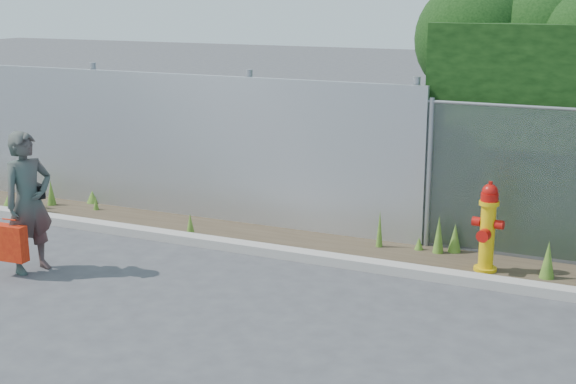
# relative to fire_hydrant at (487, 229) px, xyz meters

# --- Properties ---
(ground) EXTENTS (80.00, 80.00, 0.00)m
(ground) POSITION_rel_fire_hydrant_xyz_m (-1.99, -2.31, -0.56)
(ground) COLOR #3F3E41
(ground) RESTS_ON ground
(curb) EXTENTS (16.00, 0.22, 0.12)m
(curb) POSITION_rel_fire_hydrant_xyz_m (-1.99, -0.51, -0.50)
(curb) COLOR #A59D95
(curb) RESTS_ON ground
(weed_strip) EXTENTS (16.00, 1.28, 0.54)m
(weed_strip) POSITION_rel_fire_hydrant_xyz_m (-1.75, 0.11, -0.45)
(weed_strip) COLOR #3F3224
(weed_strip) RESTS_ON ground
(corrugated_fence) EXTENTS (8.50, 0.21, 2.30)m
(corrugated_fence) POSITION_rel_fire_hydrant_xyz_m (-5.23, 0.70, 0.54)
(corrugated_fence) COLOR #B4B5BB
(corrugated_fence) RESTS_ON ground
(fire_hydrant) EXTENTS (0.39, 0.35, 1.16)m
(fire_hydrant) POSITION_rel_fire_hydrant_xyz_m (0.00, 0.00, 0.00)
(fire_hydrant) COLOR #EAB80C
(fire_hydrant) RESTS_ON ground
(woman) EXTENTS (0.59, 0.74, 1.77)m
(woman) POSITION_rel_fire_hydrant_xyz_m (-5.18, -2.27, 0.32)
(woman) COLOR #10695B
(woman) RESTS_ON ground
(red_tote_bag) EXTENTS (0.41, 0.15, 0.53)m
(red_tote_bag) POSITION_rel_fire_hydrant_xyz_m (-5.25, -2.55, -0.14)
(red_tote_bag) COLOR #AA1609
(black_shoulder_bag) EXTENTS (0.23, 0.09, 0.17)m
(black_shoulder_bag) POSITION_rel_fire_hydrant_xyz_m (-5.15, -2.13, 0.43)
(black_shoulder_bag) COLOR black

